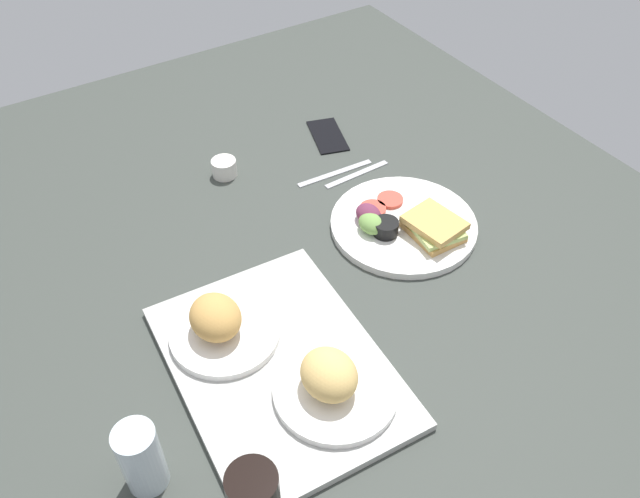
# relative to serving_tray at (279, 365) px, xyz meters

# --- Properties ---
(ground_plane) EXTENTS (1.90, 1.50, 0.03)m
(ground_plane) POSITION_rel_serving_tray_xyz_m (0.15, -0.22, -0.02)
(ground_plane) COLOR #383D38
(serving_tray) EXTENTS (0.47, 0.36, 0.02)m
(serving_tray) POSITION_rel_serving_tray_xyz_m (0.00, 0.00, 0.00)
(serving_tray) COLOR #B2B2AD
(serving_tray) RESTS_ON ground_plane
(bread_plate_near) EXTENTS (0.21, 0.21, 0.08)m
(bread_plate_near) POSITION_rel_serving_tray_xyz_m (-0.10, -0.04, 0.04)
(bread_plate_near) COLOR white
(bread_plate_near) RESTS_ON serving_tray
(bread_plate_far) EXTENTS (0.19, 0.19, 0.08)m
(bread_plate_far) POSITION_rel_serving_tray_xyz_m (0.10, 0.06, 0.04)
(bread_plate_far) COLOR white
(bread_plate_far) RESTS_ON serving_tray
(plate_with_salad) EXTENTS (0.30, 0.30, 0.05)m
(plate_with_salad) POSITION_rel_serving_tray_xyz_m (0.17, -0.39, 0.01)
(plate_with_salad) COLOR white
(plate_with_salad) RESTS_ON ground_plane
(drinking_glass) EXTENTS (0.06, 0.06, 0.13)m
(drinking_glass) POSITION_rel_serving_tray_xyz_m (-0.07, 0.26, 0.06)
(drinking_glass) COLOR silver
(drinking_glass) RESTS_ON ground_plane
(espresso_cup) EXTENTS (0.06, 0.06, 0.04)m
(espresso_cup) POSITION_rel_serving_tray_xyz_m (0.53, -0.16, 0.01)
(espresso_cup) COLOR silver
(espresso_cup) RESTS_ON ground_plane
(fork) EXTENTS (0.02, 0.17, 0.01)m
(fork) POSITION_rel_serving_tray_xyz_m (0.37, -0.42, -0.01)
(fork) COLOR #B7B7BC
(fork) RESTS_ON ground_plane
(knife) EXTENTS (0.02, 0.19, 0.01)m
(knife) POSITION_rel_serving_tray_xyz_m (0.40, -0.38, -0.01)
(knife) COLOR #B7B7BC
(knife) RESTS_ON ground_plane
(cell_phone) EXTENTS (0.16, 0.11, 0.01)m
(cell_phone) POSITION_rel_serving_tray_xyz_m (0.54, -0.44, -0.00)
(cell_phone) COLOR black
(cell_phone) RESTS_ON ground_plane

